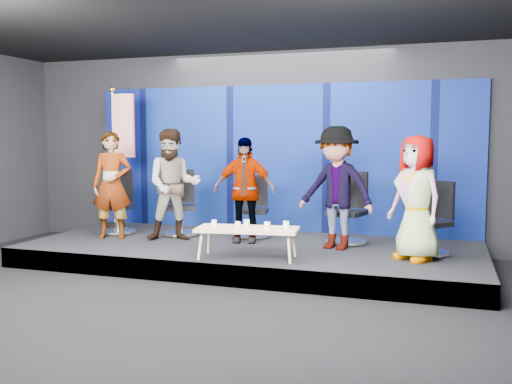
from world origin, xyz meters
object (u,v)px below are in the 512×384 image
chair_b (181,214)px  panelist_e (416,198)px  chair_a (118,213)px  panelist_c (244,190)px  panelist_b (174,185)px  mug_a (214,223)px  chair_e (432,231)px  panelist_a (112,185)px  coffee_table (247,230)px  mug_e (286,225)px  panelist_d (336,188)px  chair_c (254,217)px  flag_stand (120,154)px  mug_b (238,225)px  chair_d (348,220)px  mug_c (247,223)px  mug_d (267,225)px

chair_b → panelist_e: bearing=-36.7°
chair_a → panelist_c: size_ratio=0.65×
panelist_b → mug_a: (1.12, -0.98, -0.43)m
chair_e → panelist_e: (-0.20, -0.46, 0.51)m
panelist_a → coffee_table: size_ratio=1.21×
panelist_a → panelist_e: panelist_a is taller
mug_e → panelist_d: bearing=62.0°
chair_c → flag_stand: size_ratio=0.40×
mug_a → mug_b: size_ratio=0.99×
panelist_a → chair_a: bearing=93.5°
panelist_e → mug_e: 1.80m
chair_a → panelist_b: bearing=-32.5°
chair_d → mug_e: bearing=-97.1°
chair_b → mug_e: chair_b is taller
panelist_d → chair_a: bearing=-167.3°
panelist_b → mug_a: panelist_b is taller
panelist_a → mug_a: 2.36m
panelist_d → mug_c: (-1.08, -0.97, -0.44)m
chair_b → mug_e: bearing=-55.5°
panelist_a → flag_stand: 1.06m
chair_b → mug_e: (2.24, -1.34, 0.11)m
chair_d → mug_e: chair_d is taller
panelist_b → chair_c: 1.45m
chair_e → mug_a: chair_e is taller
chair_c → flag_stand: flag_stand is taller
mug_b → chair_a: bearing=153.7°
panelist_b → panelist_c: size_ratio=1.08×
panelist_a → chair_d: (3.79, 0.77, -0.51)m
chair_c → mug_a: chair_c is taller
mug_b → chair_d: bearing=52.8°
panelist_c → mug_b: size_ratio=19.08×
mug_d → mug_e: mug_d is taller
chair_e → mug_b: (-2.53, -1.15, 0.13)m
coffee_table → flag_stand: size_ratio=0.56×
chair_c → panelist_d: size_ratio=0.56×
chair_b → mug_d: 2.51m
panelist_a → mug_c: 2.73m
mug_d → flag_stand: 3.85m
mug_c → flag_stand: size_ratio=0.04×
chair_c → panelist_c: size_ratio=0.62×
mug_c → mug_e: mug_e is taller
panelist_d → flag_stand: bearing=-172.7°
mug_e → panelist_a: bearing=167.7°
mug_d → panelist_d: bearing=56.6°
mug_c → chair_d: bearing=51.1°
chair_a → mug_a: bearing=-46.9°
panelist_d → mug_c: 1.52m
mug_d → flag_stand: (-3.33, 1.71, 0.89)m
panelist_a → mug_a: bearing=-38.8°
chair_a → mug_e: chair_a is taller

